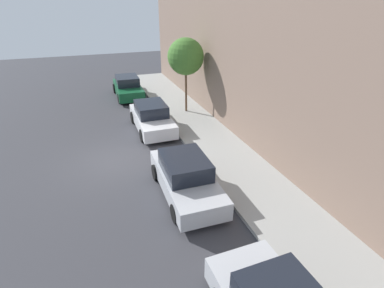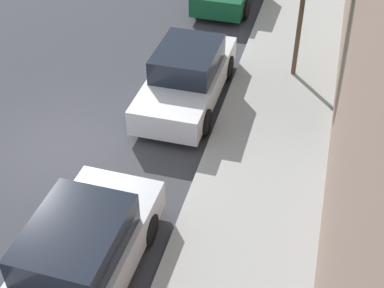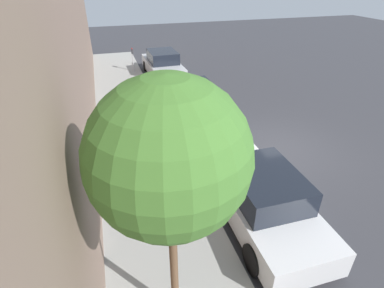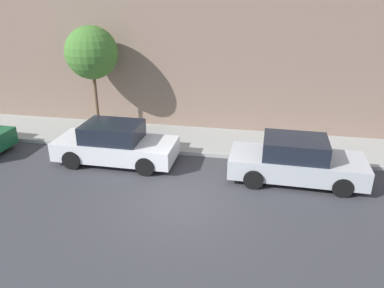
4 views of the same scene
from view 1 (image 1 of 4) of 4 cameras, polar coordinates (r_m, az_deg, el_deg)
The scene contains 7 objects.
ground_plane at distance 14.38m, azimuth -14.17°, elevation -3.16°, with size 60.00×60.00×0.00m, color #38383D.
sidewalk at distance 15.45m, azimuth 4.21°, elevation 0.10°, with size 2.90×32.00×0.15m.
building_facade at distance 15.07m, azimuth 14.49°, elevation 24.44°, with size 2.00×32.00×13.17m.
parked_sedan_second at distance 11.41m, azimuth -1.19°, elevation -6.33°, with size 1.92×4.54×1.54m.
parked_sedan_third at distance 17.16m, azimuth -7.67°, elevation 5.03°, with size 1.92×4.51×1.54m.
parked_sedan_fourth at distance 23.51m, azimuth -12.11°, elevation 10.53°, with size 1.92×4.54×1.54m.
street_tree at distance 18.83m, azimuth -1.21°, elevation 16.29°, with size 2.21×2.21×4.58m.
Camera 1 is at (-0.86, -12.60, 6.87)m, focal length 28.00 mm.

